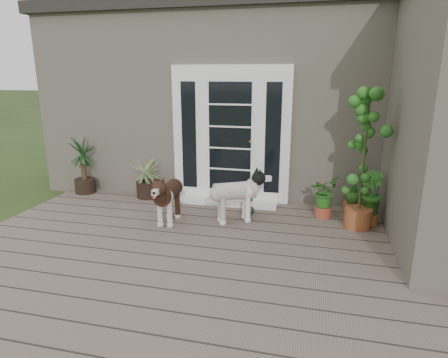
# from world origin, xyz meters

# --- Properties ---
(deck) EXTENTS (6.20, 4.60, 0.12)m
(deck) POSITION_xyz_m (0.00, 0.40, 0.06)
(deck) COLOR #6B5B4C
(deck) RESTS_ON ground
(house_main) EXTENTS (7.40, 4.00, 3.10)m
(house_main) POSITION_xyz_m (0.00, 4.65, 1.55)
(house_main) COLOR #665E54
(house_main) RESTS_ON ground
(roof_main) EXTENTS (7.60, 4.20, 0.20)m
(roof_main) POSITION_xyz_m (0.00, 4.65, 3.20)
(roof_main) COLOR #2D2826
(roof_main) RESTS_ON house_main
(door_unit) EXTENTS (1.90, 0.14, 2.15)m
(door_unit) POSITION_xyz_m (-0.20, 2.60, 1.19)
(door_unit) COLOR white
(door_unit) RESTS_ON deck
(door_step) EXTENTS (1.60, 0.40, 0.05)m
(door_step) POSITION_xyz_m (-0.20, 2.40, 0.14)
(door_step) COLOR white
(door_step) RESTS_ON deck
(brindle_dog) EXTENTS (0.36, 0.78, 0.64)m
(brindle_dog) POSITION_xyz_m (-0.80, 1.39, 0.44)
(brindle_dog) COLOR #361D13
(brindle_dog) RESTS_ON deck
(white_dog) EXTENTS (0.85, 0.67, 0.66)m
(white_dog) POSITION_xyz_m (0.08, 1.64, 0.45)
(white_dog) COLOR white
(white_dog) RESTS_ON deck
(spider_plant) EXTENTS (0.76, 0.76, 0.72)m
(spider_plant) POSITION_xyz_m (-1.57, 2.40, 0.48)
(spider_plant) COLOR #77985D
(spider_plant) RESTS_ON deck
(yucca) EXTENTS (0.74, 0.74, 0.97)m
(yucca) POSITION_xyz_m (-2.75, 2.37, 0.60)
(yucca) COLOR black
(yucca) RESTS_ON deck
(herb_a) EXTENTS (0.56, 0.56, 0.53)m
(herb_a) POSITION_xyz_m (1.29, 2.12, 0.39)
(herb_a) COLOR #225E1A
(herb_a) RESTS_ON deck
(herb_b) EXTENTS (0.47, 0.47, 0.53)m
(herb_b) POSITION_xyz_m (1.90, 1.99, 0.39)
(herb_b) COLOR #164F1A
(herb_b) RESTS_ON deck
(herb_c) EXTENTS (0.42, 0.42, 0.48)m
(herb_c) POSITION_xyz_m (1.73, 2.38, 0.36)
(herb_c) COLOR #235F1B
(herb_c) RESTS_ON deck
(sapling) EXTENTS (0.64, 0.64, 1.92)m
(sapling) POSITION_xyz_m (1.75, 1.83, 1.08)
(sapling) COLOR #1B601F
(sapling) RESTS_ON deck
(clog_left) EXTENTS (0.20, 0.33, 0.09)m
(clog_left) POSITION_xyz_m (0.13, 2.36, 0.17)
(clog_left) COLOR #13311C
(clog_left) RESTS_ON deck
(clog_right) EXTENTS (0.19, 0.31, 0.09)m
(clog_right) POSITION_xyz_m (0.22, 1.93, 0.16)
(clog_right) COLOR #14321E
(clog_right) RESTS_ON deck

